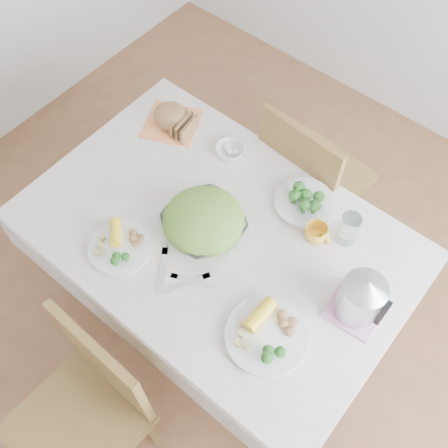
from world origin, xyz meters
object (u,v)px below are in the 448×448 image
Objects in this scene: dinner_plate_right at (267,336)px; electric_kettle at (362,297)px; salad_bowl at (204,224)px; yellow_mug at (316,233)px; chair_far at (316,178)px; chair_near at (78,425)px; dinner_plate_left at (120,248)px; dining_table at (218,276)px.

dinner_plate_right is 1.35× the size of electric_kettle.
salad_bowl is 0.43m from yellow_mug.
salad_bowl is at bearing 86.05° from chair_far.
dinner_plate_right is at bearing 115.74° from chair_far.
salad_bowl is at bearing 156.55° from dinner_plate_right.
salad_bowl is (-0.07, 0.82, 0.33)m from chair_near.
yellow_mug is (-0.10, 0.44, 0.03)m from dinner_plate_right.
chair_far is 0.62m from yellow_mug.
chair_near is 3.28× the size of dinner_plate_right.
dinner_plate_left is 0.65m from dinner_plate_right.
chair_near is 1.15m from yellow_mug.
dining_table is 0.43m from salad_bowl.
dinner_plate_left is at bearing -129.08° from dining_table.
dinner_plate_right is at bearing 6.69° from dinner_plate_left.
electric_kettle reaches higher than dinner_plate_left.
chair_near is 0.68m from dinner_plate_left.
chair_far is (0.06, 0.68, 0.09)m from dining_table.
chair_far is 3.26× the size of salad_bowl.
chair_near is 0.99× the size of chair_far.
chair_far is at bearing 81.56° from salad_bowl.
dining_table is 6.46× the size of electric_kettle.
dinner_plate_left is 0.91m from electric_kettle.
chair_near is 1.52m from chair_far.
yellow_mug is at bearing 43.34° from dinner_plate_left.
salad_bowl is at bearing -157.54° from dining_table.
dinner_plate_left is at bearing 77.72° from chair_far.
dinner_plate_right is at bearing -28.07° from dining_table.
dining_table is 1.46× the size of chair_near.
dinner_plate_right reaches higher than dining_table.
dinner_plate_left is (-0.26, 0.55, 0.31)m from chair_near.
dining_table is at bearing 89.76° from chair_far.
chair_near is 4.43× the size of electric_kettle.
chair_near is 3.94× the size of dinner_plate_left.
chair_near reaches higher than dinner_plate_left.
electric_kettle is at bearing 58.84° from chair_near.
salad_bowl is 3.20× the size of yellow_mug.
electric_kettle is (0.53, -0.62, 0.42)m from chair_far.
dining_table is at bearing 50.92° from dinner_plate_left.
salad_bowl is (-0.05, -0.02, 0.42)m from dining_table.
chair_near is 0.79m from dinner_plate_right.
dining_table is 0.57m from yellow_mug.
dinner_plate_right is 0.35m from electric_kettle.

